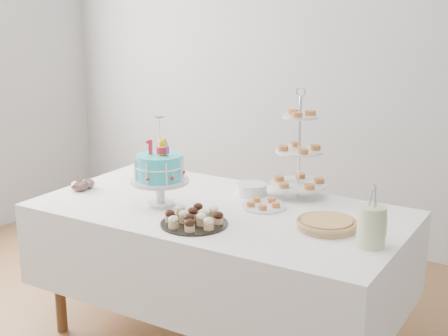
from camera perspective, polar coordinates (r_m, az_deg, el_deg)
The scene contains 11 objects.
walls at distance 2.86m, azimuth -3.57°, elevation 5.74°, with size 5.04×4.04×2.70m.
table at distance 3.33m, azimuth -0.40°, elevation -7.38°, with size 1.92×1.02×0.77m.
birthday_cake at distance 3.26m, azimuth -5.88°, elevation -1.30°, with size 0.31×0.31×0.47m.
cupcake_tray at distance 3.00m, azimuth -2.76°, elevation -4.55°, with size 0.33×0.33×0.07m.
pie at distance 2.98m, azimuth 9.36°, elevation -5.04°, with size 0.29×0.29×0.05m.
tiered_stand at distance 3.40m, azimuth 6.87°, elevation 1.50°, with size 0.31×0.31×0.61m.
plate_stack at distance 3.45m, azimuth 2.55°, elevation -1.98°, with size 0.17×0.17×0.07m.
pastry_plate at distance 3.25m, azimuth 3.62°, elevation -3.36°, with size 0.24×0.24×0.04m.
jam_bowl_a at distance 3.66m, azimuth -12.43°, elevation -1.41°, with size 0.09×0.09×0.06m.
jam_bowl_b at distance 3.62m, azimuth -13.06°, elevation -1.60°, with size 0.10×0.10×0.06m.
utensil_pitcher at distance 2.79m, azimuth 13.34°, elevation -5.07°, with size 0.13×0.12×0.28m.
Camera 1 is at (1.60, -2.33, 1.81)m, focal length 50.00 mm.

